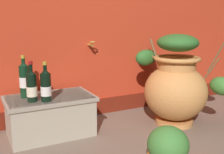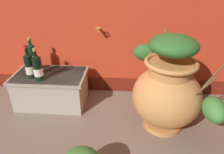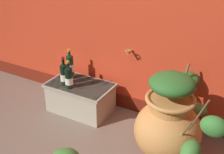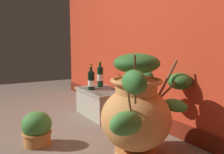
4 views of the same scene
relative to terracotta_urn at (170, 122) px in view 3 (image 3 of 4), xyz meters
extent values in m
cube|color=maroon|center=(-0.62, 0.53, -0.29)|extent=(4.40, 0.02, 0.16)
cylinder|color=#B28433|center=(-0.62, 0.49, 0.33)|extent=(0.02, 0.10, 0.02)
torus|color=#B28433|center=(-0.62, 0.44, 0.36)|extent=(0.06, 0.06, 0.01)
ellipsoid|color=#D68E4C|center=(-0.01, -0.01, -0.08)|extent=(0.56, 0.56, 0.50)
cylinder|color=#D68E4C|center=(-0.01, -0.01, 0.16)|extent=(0.33, 0.33, 0.13)
torus|color=#D68E4C|center=(-0.01, -0.01, 0.22)|extent=(0.41, 0.41, 0.04)
cylinder|color=brown|center=(0.19, -0.21, 0.14)|extent=(0.10, 0.11, 0.23)
ellipsoid|color=#428438|center=(0.25, -0.29, 0.01)|extent=(0.15, 0.23, 0.16)
cylinder|color=brown|center=(-0.01, 0.31, 0.22)|extent=(0.02, 0.21, 0.30)
ellipsoid|color=#2D6628|center=(0.00, 0.45, 0.19)|extent=(0.21, 0.22, 0.15)
cylinder|color=brown|center=(0.09, 0.22, 0.14)|extent=(0.07, 0.15, 0.15)
ellipsoid|color=#428438|center=(0.12, 0.28, 0.02)|extent=(0.24, 0.16, 0.10)
cylinder|color=brown|center=(-0.16, 0.17, 0.24)|extent=(0.10, 0.14, 0.11)
ellipsoid|color=#2D6628|center=(-0.19, 0.21, 0.22)|extent=(0.20, 0.12, 0.15)
cylinder|color=brown|center=(0.26, -0.22, 0.28)|extent=(0.13, 0.11, 0.34)
ellipsoid|color=#387A33|center=(0.38, -0.31, 0.29)|extent=(0.18, 0.13, 0.14)
ellipsoid|color=#2D6628|center=(-0.01, -0.01, 0.36)|extent=(0.36, 0.36, 0.15)
cube|color=#B2A893|center=(-1.08, 0.25, -0.21)|extent=(0.66, 0.40, 0.32)
cube|color=#A09785|center=(-1.08, 0.25, -0.06)|extent=(0.69, 0.42, 0.03)
cylinder|color=black|center=(-1.13, 0.14, 0.06)|extent=(0.08, 0.08, 0.22)
cone|color=black|center=(-1.13, 0.14, 0.18)|extent=(0.08, 0.08, 0.04)
cylinder|color=black|center=(-1.13, 0.14, 0.21)|extent=(0.03, 0.03, 0.09)
cylinder|color=#B7932D|center=(-1.13, 0.14, 0.24)|extent=(0.03, 0.03, 0.02)
cylinder|color=silver|center=(-1.13, 0.14, 0.03)|extent=(0.08, 0.08, 0.07)
cylinder|color=black|center=(-1.23, 0.19, 0.06)|extent=(0.08, 0.08, 0.21)
cone|color=black|center=(-1.23, 0.19, 0.17)|extent=(0.08, 0.08, 0.04)
cylinder|color=black|center=(-1.23, 0.19, 0.21)|extent=(0.03, 0.03, 0.10)
cylinder|color=maroon|center=(-1.23, 0.19, 0.25)|extent=(0.03, 0.03, 0.02)
cylinder|color=beige|center=(-1.23, 0.19, 0.03)|extent=(0.08, 0.08, 0.08)
cylinder|color=black|center=(-1.26, 0.33, 0.08)|extent=(0.08, 0.08, 0.25)
cone|color=black|center=(-1.26, 0.33, 0.22)|extent=(0.08, 0.08, 0.04)
cylinder|color=black|center=(-1.26, 0.33, 0.25)|extent=(0.03, 0.03, 0.08)
cylinder|color=#B7932D|center=(-1.26, 0.33, 0.28)|extent=(0.03, 0.03, 0.02)
cylinder|color=silver|center=(-1.26, 0.33, 0.07)|extent=(0.08, 0.08, 0.08)
camera|label=1|loc=(-1.62, -1.90, 0.56)|focal=44.70mm
camera|label=2|loc=(-0.35, -1.46, 0.86)|focal=33.13mm
camera|label=3|loc=(0.56, -1.98, 1.43)|focal=47.32mm
camera|label=4|loc=(1.49, -1.12, 0.52)|focal=38.90mm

